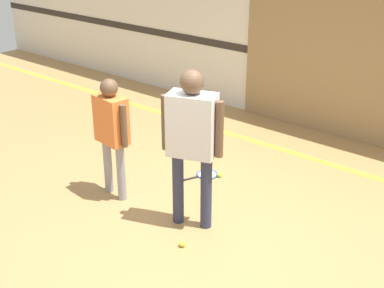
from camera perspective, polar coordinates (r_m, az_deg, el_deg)
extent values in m
plane|color=#A87F4C|center=(5.75, 0.44, -8.75)|extent=(16.00, 16.00, 0.00)
cube|color=silver|center=(7.82, 16.01, 12.05)|extent=(16.00, 0.06, 3.20)
cube|color=#2D2823|center=(7.92, 15.44, 7.95)|extent=(16.00, 0.01, 0.12)
cube|color=#93754C|center=(8.01, 13.35, 8.73)|extent=(2.42, 0.05, 2.15)
cube|color=yellow|center=(7.44, 11.42, -1.13)|extent=(14.40, 0.10, 0.01)
cylinder|color=#2D334C|center=(5.63, -1.50, -4.69)|extent=(0.12, 0.12, 0.82)
cylinder|color=#2D334C|center=(5.54, 1.52, -5.19)|extent=(0.12, 0.12, 0.82)
cube|color=silver|center=(5.27, 0.00, 2.03)|extent=(0.54, 0.41, 0.65)
sphere|color=brown|center=(5.11, 0.00, 6.62)|extent=(0.24, 0.24, 0.24)
cylinder|color=brown|center=(5.36, -2.84, 2.31)|extent=(0.09, 0.09, 0.58)
cylinder|color=brown|center=(5.19, 2.93, 1.56)|extent=(0.09, 0.09, 0.58)
cylinder|color=gray|center=(6.33, -8.96, -2.25)|extent=(0.10, 0.10, 0.68)
cylinder|color=gray|center=(6.13, -7.57, -3.04)|extent=(0.10, 0.10, 0.68)
cube|color=orange|center=(5.98, -8.62, 2.59)|extent=(0.42, 0.27, 0.54)
sphere|color=brown|center=(5.85, -8.85, 5.95)|extent=(0.20, 0.20, 0.20)
cylinder|color=brown|center=(6.17, -9.88, 3.11)|extent=(0.07, 0.07, 0.48)
cylinder|color=brown|center=(5.80, -7.28, 1.91)|extent=(0.07, 0.07, 0.48)
torus|color=blue|center=(6.76, 1.63, -3.25)|extent=(0.36, 0.36, 0.02)
cylinder|color=silver|center=(6.76, 1.63, -3.25)|extent=(0.23, 0.23, 0.01)
cylinder|color=black|center=(6.67, -0.07, -3.67)|extent=(0.10, 0.19, 0.02)
sphere|color=black|center=(6.63, -0.83, -3.85)|extent=(0.03, 0.03, 0.03)
sphere|color=#CCE038|center=(5.43, -1.04, -10.59)|extent=(0.07, 0.07, 0.07)
sphere|color=#CCE038|center=(6.71, 2.96, -3.27)|extent=(0.07, 0.07, 0.07)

